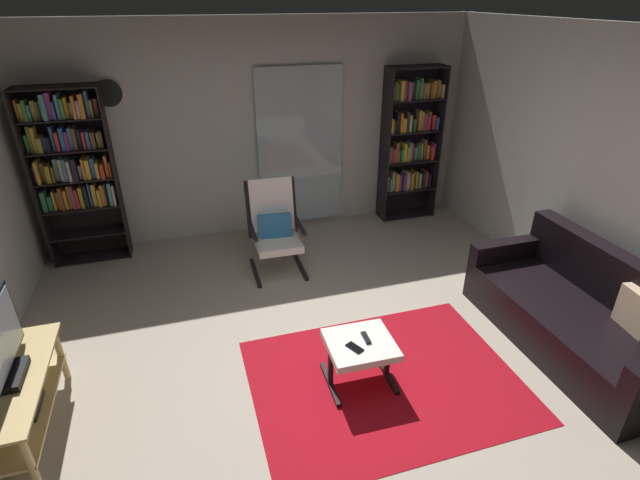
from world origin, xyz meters
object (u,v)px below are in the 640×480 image
(leather_sofa, at_px, (581,317))
(lounge_armchair, at_px, (274,224))
(cell_phone, at_px, (355,348))
(ottoman, at_px, (360,349))
(wall_clock, at_px, (108,93))
(tv_remote, at_px, (366,338))
(bookshelf_near_sofa, at_px, (410,140))
(bookshelf_near_tv, at_px, (73,164))
(tv_stand, at_px, (17,399))

(leather_sofa, xyz_separation_m, lounge_armchair, (-2.25, 2.14, 0.23))
(leather_sofa, height_order, cell_phone, leather_sofa)
(lounge_armchair, relative_size, ottoman, 1.92)
(ottoman, relative_size, cell_phone, 3.81)
(lounge_armchair, xyz_separation_m, wall_clock, (-1.55, 1.03, 1.32))
(leather_sofa, distance_m, cell_phone, 2.08)
(lounge_armchair, distance_m, tv_remote, 2.00)
(ottoman, distance_m, cell_phone, 0.12)
(cell_phone, height_order, wall_clock, wall_clock)
(bookshelf_near_sofa, xyz_separation_m, ottoman, (-1.80, -2.89, -0.75))
(leather_sofa, bearing_deg, bookshelf_near_tv, 144.97)
(bookshelf_near_tv, bearing_deg, tv_remote, -50.61)
(ottoman, bearing_deg, lounge_armchair, 97.08)
(lounge_armchair, bearing_deg, wall_clock, 146.35)
(tv_stand, height_order, bookshelf_near_sofa, bookshelf_near_sofa)
(tv_stand, relative_size, cell_phone, 8.29)
(tv_stand, xyz_separation_m, lounge_armchair, (2.20, 1.80, 0.20))
(cell_phone, distance_m, wall_clock, 3.82)
(cell_phone, bearing_deg, leather_sofa, -28.36)
(cell_phone, bearing_deg, bookshelf_near_sofa, 31.73)
(tv_stand, distance_m, bookshelf_near_sofa, 5.09)
(ottoman, bearing_deg, tv_remote, 21.80)
(bookshelf_near_sofa, xyz_separation_m, lounge_armchair, (-2.04, -0.90, -0.54))
(tv_stand, xyz_separation_m, wall_clock, (0.65, 2.83, 1.51))
(leather_sofa, bearing_deg, bookshelf_near_sofa, 93.96)
(bookshelf_near_tv, xyz_separation_m, cell_phone, (2.20, -2.91, -0.75))
(bookshelf_near_tv, relative_size, bookshelf_near_sofa, 0.98)
(bookshelf_near_tv, distance_m, cell_phone, 3.73)
(bookshelf_near_sofa, relative_size, cell_phone, 14.38)
(tv_remote, distance_m, wall_clock, 3.81)
(tv_stand, distance_m, tv_remote, 2.51)
(tv_stand, bearing_deg, bookshelf_near_tv, 86.23)
(cell_phone, bearing_deg, tv_remote, 6.71)
(bookshelf_near_tv, distance_m, leather_sofa, 5.29)
(tv_stand, relative_size, bookshelf_near_tv, 0.59)
(wall_clock, bearing_deg, lounge_armchair, -33.65)
(leather_sofa, height_order, lounge_armchair, lounge_armchair)
(tv_stand, relative_size, tv_remote, 8.06)
(tv_remote, xyz_separation_m, wall_clock, (-1.85, 3.00, 1.44))
(bookshelf_near_sofa, distance_m, leather_sofa, 3.14)
(bookshelf_near_sofa, distance_m, wall_clock, 3.68)
(tv_remote, bearing_deg, ottoman, -156.17)
(bookshelf_near_tv, distance_m, ottoman, 3.74)
(bookshelf_near_tv, relative_size, leather_sofa, 1.00)
(lounge_armchair, bearing_deg, bookshelf_near_tv, 156.95)
(tv_stand, relative_size, wall_clock, 4.00)
(ottoman, bearing_deg, leather_sofa, -4.14)
(bookshelf_near_sofa, bearing_deg, leather_sofa, -86.04)
(bookshelf_near_sofa, height_order, tv_remote, bookshelf_near_sofa)
(leather_sofa, bearing_deg, cell_phone, 177.61)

